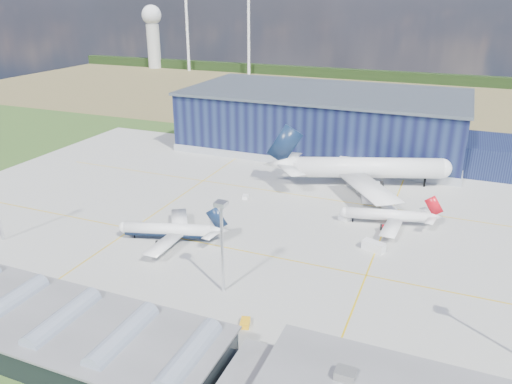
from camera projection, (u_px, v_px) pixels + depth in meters
name	position (u px, v px, depth m)	size (l,w,h in m)	color
ground	(237.00, 232.00, 147.55)	(600.00, 600.00, 0.00)	#32501E
apron	(250.00, 219.00, 156.14)	(220.00, 160.00, 0.08)	gray
farmland	(371.00, 99.00, 336.71)	(600.00, 220.00, 0.01)	olive
treeline	(390.00, 76.00, 404.02)	(600.00, 8.00, 8.00)	black
horizon_dressing	(179.00, 31.00, 455.70)	(440.20, 18.00, 70.00)	white
hangar	(330.00, 124.00, 223.79)	(145.00, 62.00, 26.10)	#101437
glass_concourse	(79.00, 336.00, 96.89)	(78.00, 23.00, 8.60)	black
light_mast_center	(222.00, 233.00, 112.54)	(2.60, 2.60, 23.00)	silver
airliner_navy	(168.00, 223.00, 140.98)	(32.36, 31.66, 10.55)	white
airliner_red	(386.00, 209.00, 150.61)	(30.95, 30.28, 10.09)	white
airliner_widebody	(368.00, 157.00, 178.87)	(68.22, 66.74, 22.25)	white
gse_tug_a	(245.00, 323.00, 105.68)	(1.92, 3.15, 1.31)	#FDB216
gse_van_a	(374.00, 246.00, 136.48)	(2.68, 6.15, 2.68)	white
gse_cart_a	(245.00, 197.00, 171.74)	(1.87, 2.80, 1.21)	white
gse_cart_b	(344.00, 218.00, 155.09)	(2.18, 3.27, 1.42)	white
gse_van_c	(297.00, 354.00, 95.72)	(2.34, 4.88, 2.34)	white
airstair	(28.00, 281.00, 119.59)	(1.79, 4.47, 2.86)	white
car_a	(341.00, 376.00, 90.97)	(1.47, 3.66, 1.25)	#99999E
car_b	(413.00, 360.00, 95.16)	(1.17, 3.34, 1.10)	#99999E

